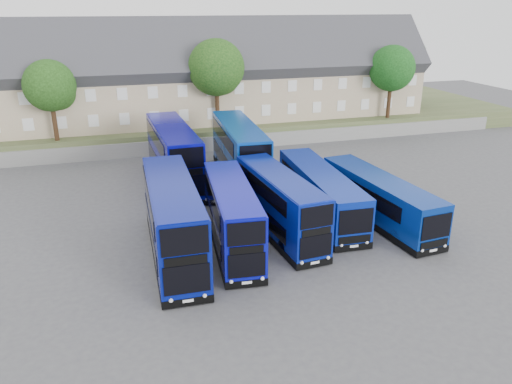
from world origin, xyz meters
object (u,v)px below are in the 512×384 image
(tree_east, at_px, (392,70))
(dd_front_left, at_px, (173,221))
(dd_front_mid, at_px, (232,218))
(tree_mid, at_px, (218,70))
(tree_west, at_px, (52,87))
(tree_far, at_px, (405,59))
(coach_east_a, at_px, (320,194))

(tree_east, bearing_deg, dd_front_left, -140.52)
(dd_front_mid, xyz_separation_m, tree_mid, (4.46, 23.51, 6.06))
(tree_west, distance_m, tree_east, 36.00)
(tree_west, height_order, tree_mid, tree_mid)
(dd_front_left, distance_m, tree_east, 36.76)
(dd_front_mid, distance_m, tree_east, 34.02)
(tree_west, bearing_deg, tree_mid, 1.79)
(tree_west, distance_m, tree_mid, 16.04)
(tree_mid, distance_m, tree_east, 20.02)
(tree_west, bearing_deg, dd_front_mid, -63.37)
(tree_east, relative_size, tree_far, 0.94)
(dd_front_left, xyz_separation_m, tree_far, (34.09, 30.14, 5.45))
(dd_front_mid, height_order, tree_far, tree_far)
(dd_front_mid, relative_size, tree_west, 1.36)
(tree_mid, xyz_separation_m, tree_east, (20.00, -0.50, -0.68))
(dd_front_mid, relative_size, tree_far, 1.20)
(tree_west, height_order, tree_far, tree_far)
(coach_east_a, height_order, tree_east, tree_east)
(dd_front_mid, distance_m, tree_far, 43.15)
(coach_east_a, height_order, tree_west, tree_west)
(coach_east_a, height_order, tree_mid, tree_mid)
(dd_front_left, distance_m, tree_west, 24.92)
(dd_front_mid, xyz_separation_m, tree_west, (-11.54, 23.01, 5.05))
(coach_east_a, xyz_separation_m, tree_far, (23.17, 26.84, 6.11))
(dd_front_left, relative_size, tree_far, 1.35)
(coach_east_a, height_order, tree_far, tree_far)
(tree_mid, bearing_deg, tree_west, -178.21)
(dd_front_left, height_order, coach_east_a, dd_front_left)
(dd_front_left, relative_size, tree_east, 1.43)
(dd_front_mid, bearing_deg, coach_east_a, 28.94)
(dd_front_mid, xyz_separation_m, tree_far, (30.46, 30.01, 5.73))
(dd_front_mid, relative_size, coach_east_a, 0.85)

